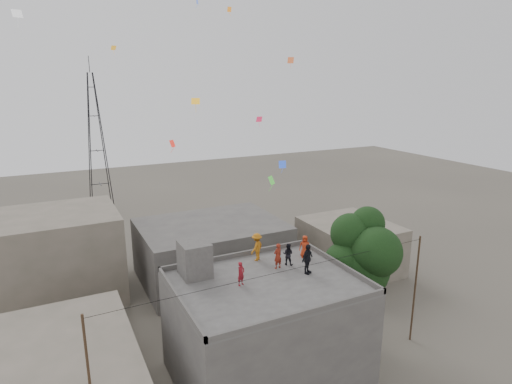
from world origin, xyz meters
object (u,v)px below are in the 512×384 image
transmission_tower (96,143)px  person_red_adult (278,256)px  tree (363,255)px  stair_head_box (195,259)px  person_dark_adult (307,259)px

transmission_tower → person_red_adult: size_ratio=12.85×
tree → transmission_tower: transmission_tower is taller
stair_head_box → person_dark_adult: size_ratio=1.13×
person_dark_adult → transmission_tower: bearing=73.2°
tree → transmission_tower: bearing=106.1°
stair_head_box → tree: bearing=-10.7°
tree → person_dark_adult: 4.82m
person_red_adult → person_dark_adult: size_ratio=0.88×
tree → transmission_tower: 41.12m
person_red_adult → person_dark_adult: person_dark_adult is taller
stair_head_box → tree: (10.57, -2.00, -1.00)m
person_red_adult → transmission_tower: bearing=-94.7°
tree → transmission_tower: size_ratio=0.45×
stair_head_box → person_red_adult: stair_head_box is taller
person_dark_adult → tree: bearing=-18.4°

